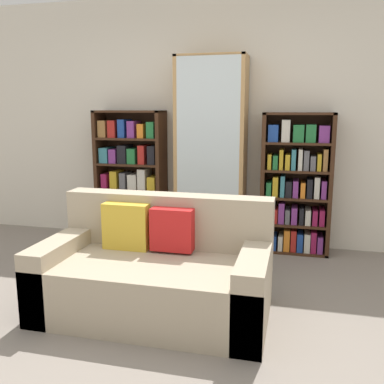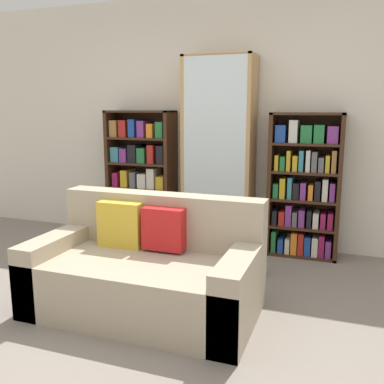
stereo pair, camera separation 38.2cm
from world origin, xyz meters
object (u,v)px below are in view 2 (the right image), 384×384
Objects in this scene: couch at (147,272)px; bookshelf_left at (142,178)px; display_cabinet at (219,155)px; bookshelf_right at (305,188)px; wine_bottle at (259,258)px.

bookshelf_left reaches higher than couch.
bookshelf_left is 0.98m from display_cabinet.
display_cabinet is at bearing 87.28° from couch.
couch is 1.12× the size of bookshelf_left.
bookshelf_right is (1.83, 0.00, -0.01)m from bookshelf_left.
bookshelf_left reaches higher than bookshelf_right.
bookshelf_right is (0.98, 1.66, 0.41)m from couch.
display_cabinet is at bearing -1.00° from bookshelf_left.
display_cabinet reaches higher than couch.
display_cabinet is 1.25m from wine_bottle.
bookshelf_left is at bearing 179.00° from display_cabinet.
couch is 4.28× the size of wine_bottle.
wine_bottle is at bearing -113.65° from bookshelf_right.
couch is 1.17m from wine_bottle.
display_cabinet is at bearing -178.97° from bookshelf_right.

